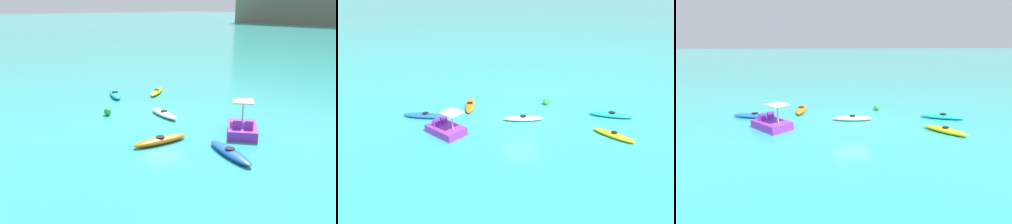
{
  "view_description": "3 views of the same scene",
  "coord_description": "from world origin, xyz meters",
  "views": [
    {
      "loc": [
        16.56,
        -14.11,
        6.6
      ],
      "look_at": [
        0.42,
        0.18,
        0.36
      ],
      "focal_mm": 39.34,
      "sensor_mm": 36.0,
      "label": 1
    },
    {
      "loc": [
        4.81,
        18.16,
        8.7
      ],
      "look_at": [
        1.17,
        -0.21,
        0.58
      ],
      "focal_mm": 31.36,
      "sensor_mm": 36.0,
      "label": 2
    },
    {
      "loc": [
        3.57,
        17.33,
        5.12
      ],
      "look_at": [
        0.45,
        -0.79,
        0.38
      ],
      "focal_mm": 28.28,
      "sensor_mm": 36.0,
      "label": 3
    }
  ],
  "objects": [
    {
      "name": "pedal_boat_purple",
      "position": [
        5.31,
        1.12,
        0.34
      ],
      "size": [
        2.67,
        2.81,
        1.68
      ],
      "color": "purple",
      "rests_on": "ground_plane"
    },
    {
      "name": "buoy_green",
      "position": [
        -2.46,
        -2.33,
        0.23
      ],
      "size": [
        0.46,
        0.46,
        0.46
      ],
      "primitive_type": "sphere",
      "color": "green",
      "rests_on": "ground_plane"
    },
    {
      "name": "kayak_yellow",
      "position": [
        -4.88,
        3.69,
        0.16
      ],
      "size": [
        2.0,
        2.54,
        0.37
      ],
      "color": "yellow",
      "rests_on": "ground_plane"
    },
    {
      "name": "kayak_white",
      "position": [
        0.03,
        0.18,
        0.16
      ],
      "size": [
        2.81,
        1.11,
        0.37
      ],
      "color": "white",
      "rests_on": "ground_plane"
    },
    {
      "name": "kayak_cyan",
      "position": [
        -6.34,
        0.83,
        0.16
      ],
      "size": [
        2.97,
        1.92,
        0.37
      ],
      "color": "#19B7C6",
      "rests_on": "ground_plane"
    },
    {
      "name": "ground_plane",
      "position": [
        0.0,
        0.0,
        0.0
      ],
      "size": [
        600.0,
        600.0,
        0.0
      ],
      "primitive_type": "plane",
      "color": "teal"
    },
    {
      "name": "kayak_blue",
      "position": [
        6.74,
        -1.65,
        0.16
      ],
      "size": [
        3.3,
        1.69,
        0.37
      ],
      "color": "blue",
      "rests_on": "ground_plane"
    },
    {
      "name": "kayak_orange",
      "position": [
        3.45,
        -3.03,
        0.16
      ],
      "size": [
        1.14,
        3.06,
        0.37
      ],
      "color": "orange",
      "rests_on": "ground_plane"
    }
  ]
}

